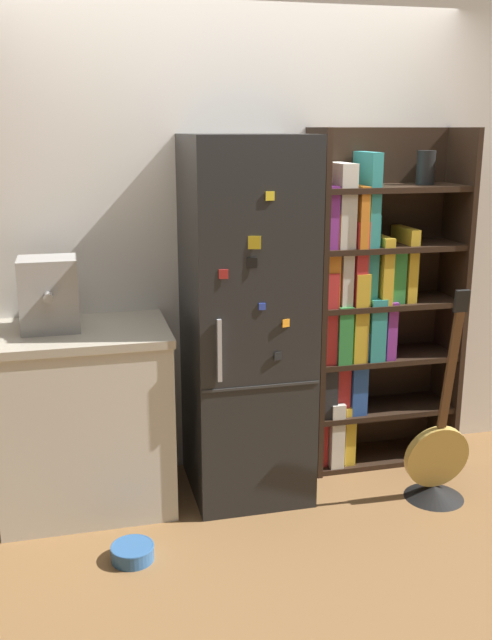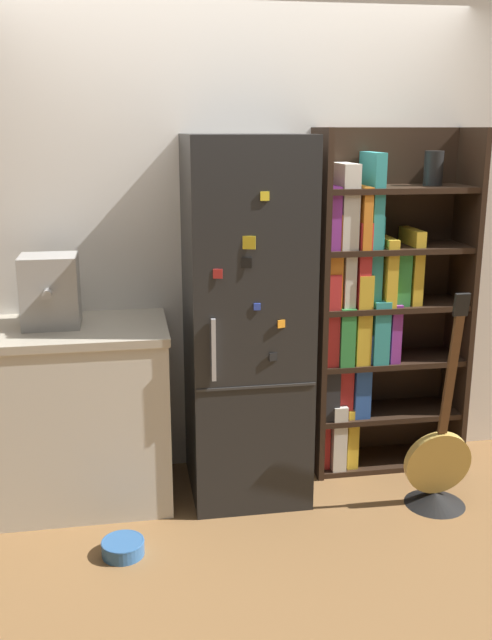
# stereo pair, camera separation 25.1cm
# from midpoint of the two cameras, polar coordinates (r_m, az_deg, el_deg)

# --- Properties ---
(ground_plane) EXTENTS (16.00, 16.00, 0.00)m
(ground_plane) POSITION_cam_midpoint_polar(r_m,az_deg,el_deg) (3.87, -1.46, -13.97)
(ground_plane) COLOR olive
(wall_back) EXTENTS (8.00, 0.05, 2.60)m
(wall_back) POSITION_cam_midpoint_polar(r_m,az_deg,el_deg) (3.89, -3.09, 6.51)
(wall_back) COLOR white
(wall_back) RESTS_ON ground_plane
(refrigerator) EXTENTS (0.59, 0.66, 1.85)m
(refrigerator) POSITION_cam_midpoint_polar(r_m,az_deg,el_deg) (3.64, -2.00, -0.10)
(refrigerator) COLOR black
(refrigerator) RESTS_ON ground_plane
(bookshelf) EXTENTS (0.85, 0.34, 1.88)m
(bookshelf) POSITION_cam_midpoint_polar(r_m,az_deg,el_deg) (4.00, 7.59, 1.03)
(bookshelf) COLOR black
(bookshelf) RESTS_ON ground_plane
(kitchen_counter) EXTENTS (0.86, 0.62, 0.93)m
(kitchen_counter) POSITION_cam_midpoint_polar(r_m,az_deg,el_deg) (3.74, -14.66, -7.62)
(kitchen_counter) COLOR beige
(kitchen_counter) RESTS_ON ground_plane
(espresso_machine) EXTENTS (0.27, 0.29, 0.35)m
(espresso_machine) POSITION_cam_midpoint_polar(r_m,az_deg,el_deg) (3.57, -17.43, 1.97)
(espresso_machine) COLOR #A5A39E
(espresso_machine) RESTS_ON kitchen_counter
(guitar) EXTENTS (0.35, 0.31, 1.15)m
(guitar) POSITION_cam_midpoint_polar(r_m,az_deg,el_deg) (3.88, 13.16, -11.52)
(guitar) COLOR black
(guitar) RESTS_ON ground_plane
(pet_bowl) EXTENTS (0.20, 0.20, 0.07)m
(pet_bowl) POSITION_cam_midpoint_polar(r_m,az_deg,el_deg) (3.42, -11.26, -17.76)
(pet_bowl) COLOR #3366A5
(pet_bowl) RESTS_ON ground_plane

